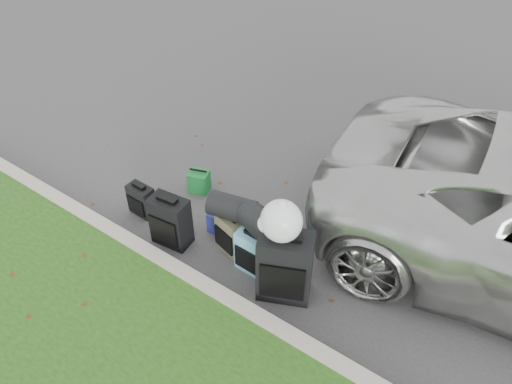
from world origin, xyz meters
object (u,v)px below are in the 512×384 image
Objects in this scene: suitcase_large_black_left at (171,221)px; suitcase_olive at (232,234)px; suitcase_small_black at (142,200)px; suitcase_large_black_right at (285,266)px; tote_navy at (220,222)px; tote_green at (199,181)px; suitcase_teal at (253,252)px.

suitcase_large_black_left reaches higher than suitcase_olive.
suitcase_large_black_left is (0.66, -0.16, 0.11)m from suitcase_small_black.
suitcase_small_black is 0.69m from suitcase_large_black_left.
tote_navy is at bearing 138.34° from suitcase_large_black_right.
tote_green is (0.30, 0.78, -0.06)m from suitcase_small_black.
suitcase_olive is at bearing -50.63° from tote_green.
suitcase_teal reaches higher than tote_navy.
tote_navy is (-0.70, 0.28, -0.13)m from suitcase_teal.
suitcase_large_black_right is at bearing -25.59° from tote_navy.
suitcase_teal is at bearing -29.73° from tote_navy.
tote_green is 0.85m from tote_navy.
suitcase_olive is (0.68, 0.31, -0.07)m from suitcase_large_black_left.
tote_navy is at bearing 46.51° from suitcase_large_black_left.
suitcase_large_black_right reaches higher than tote_navy.
suitcase_olive is at bearing 166.03° from suitcase_teal.
suitcase_olive is at bearing -35.67° from tote_navy.
tote_navy is at bearing 166.98° from suitcase_olive.
suitcase_olive is 1.72× the size of tote_green.
suitcase_small_black is at bearing -159.10° from suitcase_olive.
suitcase_large_black_left is 1.26× the size of suitcase_olive.
suitcase_small_black is at bearing 160.10° from suitcase_large_black_left.
tote_green reaches higher than tote_navy.
suitcase_olive is at bearing 18.08° from suitcase_large_black_left.
suitcase_small_black is at bearing -131.25° from tote_green.
tote_green is (-0.36, 0.93, -0.18)m from suitcase_large_black_left.
tote_navy is (-1.18, 0.37, -0.28)m from suitcase_large_black_right.
suitcase_large_black_right is (0.86, -0.20, 0.17)m from suitcase_olive.
tote_navy is at bearing 18.51° from suitcase_small_black.
suitcase_large_black_right is (1.54, 0.11, 0.10)m from suitcase_large_black_left.
suitcase_large_black_right is (2.20, -0.04, 0.21)m from suitcase_small_black.
suitcase_large_black_left is 0.77× the size of suitcase_large_black_right.
suitcase_large_black_right is at bearing 1.20° from suitcase_olive.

